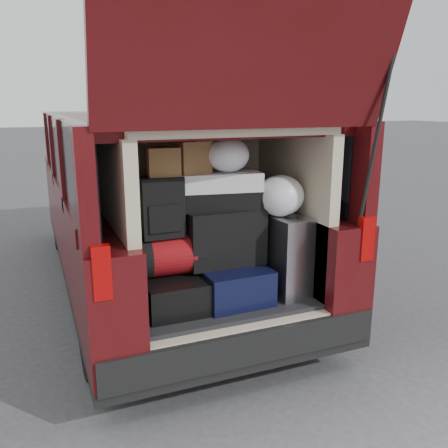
{
  "coord_description": "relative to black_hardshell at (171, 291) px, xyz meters",
  "views": [
    {
      "loc": [
        -1.16,
        -2.77,
        1.89
      ],
      "look_at": [
        0.06,
        0.2,
        1.07
      ],
      "focal_mm": 38.0,
      "sensor_mm": 36.0,
      "label": 1
    }
  ],
  "objects": [
    {
      "name": "backpack",
      "position": [
        -0.04,
        0.03,
        0.58
      ],
      "size": [
        0.28,
        0.17,
        0.39
      ],
      "primitive_type": "cube",
      "rotation": [
        0.0,
        0.0,
        0.02
      ],
      "color": "black",
      "rests_on": "red_duffel"
    },
    {
      "name": "plastic_bag_center",
      "position": [
        0.43,
        0.04,
        0.89
      ],
      "size": [
        0.31,
        0.29,
        0.23
      ],
      "primitive_type": "ellipsoid",
      "rotation": [
        0.0,
        0.0,
        -0.06
      ],
      "color": "white",
      "rests_on": "twotone_duffel"
    },
    {
      "name": "plastic_bag_right",
      "position": [
        0.79,
        -0.06,
        0.61
      ],
      "size": [
        0.38,
        0.36,
        0.29
      ],
      "primitive_type": "ellipsoid",
      "rotation": [
        0.0,
        0.0,
        -0.16
      ],
      "color": "white",
      "rests_on": "silver_roller"
    },
    {
      "name": "grocery_sack_lower",
      "position": [
        -0.01,
        0.06,
        0.87
      ],
      "size": [
        0.22,
        0.19,
        0.18
      ],
      "primitive_type": "cube",
      "rotation": [
        0.0,
        0.0,
        -0.11
      ],
      "color": "brown",
      "rests_on": "backpack"
    },
    {
      "name": "red_duffel",
      "position": [
        0.02,
        0.03,
        0.25
      ],
      "size": [
        0.42,
        0.28,
        0.27
      ],
      "primitive_type": "cube",
      "rotation": [
        0.0,
        0.0,
        -0.02
      ],
      "color": "maroon",
      "rests_on": "black_hardshell"
    },
    {
      "name": "load_floor",
      "position": [
        0.36,
        0.14,
        -0.38
      ],
      "size": [
        1.24,
        1.05,
        0.55
      ],
      "primitive_type": "cube",
      "color": "black",
      "rests_on": "ground"
    },
    {
      "name": "minivan",
      "position": [
        0.36,
        1.72,
        0.25
      ],
      "size": [
        1.9,
        5.35,
        2.77
      ],
      "color": "black",
      "rests_on": "ground"
    },
    {
      "name": "black_hardshell",
      "position": [
        0.0,
        0.0,
        0.0
      ],
      "size": [
        0.4,
        0.55,
        0.22
      ],
      "primitive_type": "cube",
      "rotation": [
        0.0,
        0.0,
        -0.0
      ],
      "color": "black",
      "rests_on": "load_floor"
    },
    {
      "name": "ground",
      "position": [
        0.36,
        -0.14,
        -0.66
      ],
      "size": [
        80.0,
        80.0,
        0.0
      ],
      "primitive_type": "plane",
      "color": "#38383B",
      "rests_on": "ground"
    },
    {
      "name": "grocery_sack_upper",
      "position": [
        0.19,
        0.09,
        0.88
      ],
      "size": [
        0.24,
        0.21,
        0.21
      ],
      "primitive_type": "cube",
      "rotation": [
        0.0,
        0.0,
        0.19
      ],
      "color": "brown",
      "rests_on": "twotone_duffel"
    },
    {
      "name": "navy_hardshell",
      "position": [
        0.42,
        -0.01,
        0.01
      ],
      "size": [
        0.47,
        0.57,
        0.25
      ],
      "primitive_type": "cube",
      "rotation": [
        0.0,
        0.0,
        0.03
      ],
      "color": "black",
      "rests_on": "load_floor"
    },
    {
      "name": "black_soft_case",
      "position": [
        0.4,
        0.06,
        0.33
      ],
      "size": [
        0.54,
        0.33,
        0.39
      ],
      "primitive_type": "cube",
      "rotation": [
        0.0,
        0.0,
        0.0
      ],
      "color": "black",
      "rests_on": "navy_hardshell"
    },
    {
      "name": "twotone_duffel",
      "position": [
        0.38,
        0.08,
        0.65
      ],
      "size": [
        0.6,
        0.37,
        0.25
      ],
      "primitive_type": "cube",
      "rotation": [
        0.0,
        0.0,
        -0.16
      ],
      "color": "silver",
      "rests_on": "black_soft_case"
    },
    {
      "name": "silver_roller",
      "position": [
        0.83,
        -0.08,
        0.18
      ],
      "size": [
        0.28,
        0.41,
        0.57
      ],
      "primitive_type": "cube",
      "rotation": [
        0.0,
        0.0,
        0.11
      ],
      "color": "white",
      "rests_on": "load_floor"
    }
  ]
}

